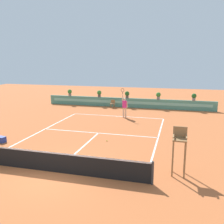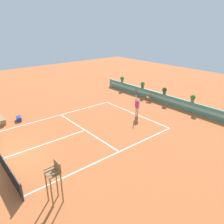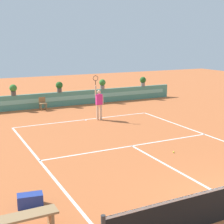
{
  "view_description": "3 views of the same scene",
  "coord_description": "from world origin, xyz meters",
  "views": [
    {
      "loc": [
        5.27,
        -9.54,
        5.0
      ],
      "look_at": [
        0.3,
        8.95,
        1.0
      ],
      "focal_mm": 40.21,
      "sensor_mm": 36.0,
      "label": 1
    },
    {
      "loc": [
        13.34,
        -1.89,
        7.89
      ],
      "look_at": [
        0.3,
        8.95,
        1.0
      ],
      "focal_mm": 34.94,
      "sensor_mm": 36.0,
      "label": 2
    },
    {
      "loc": [
        -7.09,
        -5.74,
        4.57
      ],
      "look_at": [
        0.3,
        8.95,
        1.0
      ],
      "focal_mm": 53.76,
      "sensor_mm": 36.0,
      "label": 3
    }
  ],
  "objects": [
    {
      "name": "back_wall_barrier",
      "position": [
        0.0,
        16.39,
        0.5
      ],
      "size": [
        18.0,
        0.21,
        1.0
      ],
      "color": "#4C8E7A",
      "rests_on": "ground"
    },
    {
      "name": "tennis_ball_near_baseline",
      "position": [
        1.07,
        4.84,
        0.03
      ],
      "size": [
        0.07,
        0.07,
        0.07
      ],
      "primitive_type": "sphere",
      "color": "#CCE033",
      "rests_on": "ground"
    },
    {
      "name": "potted_plant_centre",
      "position": [
        -0.03,
        16.39,
        1.41
      ],
      "size": [
        0.48,
        0.48,
        0.72
      ],
      "color": "#514C47",
      "rests_on": "back_wall_barrier"
    },
    {
      "name": "ball_kid_chair",
      "position": [
        -1.44,
        15.66,
        0.48
      ],
      "size": [
        0.44,
        0.44,
        0.85
      ],
      "color": "olive",
      "rests_on": "ground"
    },
    {
      "name": "net",
      "position": [
        0.0,
        0.0,
        0.51
      ],
      "size": [
        8.92,
        0.1,
        1.0
      ],
      "color": "#333333",
      "rests_on": "ground"
    },
    {
      "name": "gear_bag",
      "position": [
        -5.26,
        2.98,
        0.18
      ],
      "size": [
        0.75,
        0.47,
        0.36
      ],
      "primitive_type": "cube",
      "rotation": [
        0.0,
        0.0,
        -0.17
      ],
      "color": "navy",
      "rests_on": "ground"
    },
    {
      "name": "court_lines",
      "position": [
        0.0,
        6.72,
        0.0
      ],
      "size": [
        8.32,
        11.94,
        0.01
      ],
      "color": "white",
      "rests_on": "ground"
    },
    {
      "name": "umpire_chair",
      "position": [
        5.42,
        1.26,
        1.34
      ],
      "size": [
        0.6,
        0.6,
        2.14
      ],
      "color": "olive",
      "rests_on": "ground"
    },
    {
      "name": "potted_plant_far_left",
      "position": [
        -6.64,
        16.39,
        1.41
      ],
      "size": [
        0.48,
        0.48,
        0.72
      ],
      "color": "gray",
      "rests_on": "back_wall_barrier"
    },
    {
      "name": "ground_plane",
      "position": [
        0.0,
        6.0,
        0.0
      ],
      "size": [
        60.0,
        60.0,
        0.0
      ],
      "primitive_type": "plane",
      "color": "#BC6033"
    },
    {
      "name": "potted_plant_right",
      "position": [
        3.25,
        16.39,
        1.41
      ],
      "size": [
        0.48,
        0.48,
        0.72
      ],
      "color": "gray",
      "rests_on": "back_wall_barrier"
    },
    {
      "name": "tennis_player",
      "position": [
        0.75,
        11.51,
        1.05
      ],
      "size": [
        0.62,
        0.25,
        2.58
      ],
      "color": "beige",
      "rests_on": "ground"
    },
    {
      "name": "potted_plant_far_right",
      "position": [
        6.74,
        16.39,
        1.41
      ],
      "size": [
        0.48,
        0.48,
        0.72
      ],
      "color": "gray",
      "rests_on": "back_wall_barrier"
    },
    {
      "name": "potted_plant_left",
      "position": [
        -3.14,
        16.39,
        1.41
      ],
      "size": [
        0.48,
        0.48,
        0.72
      ],
      "color": "#514C47",
      "rests_on": "back_wall_barrier"
    }
  ]
}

